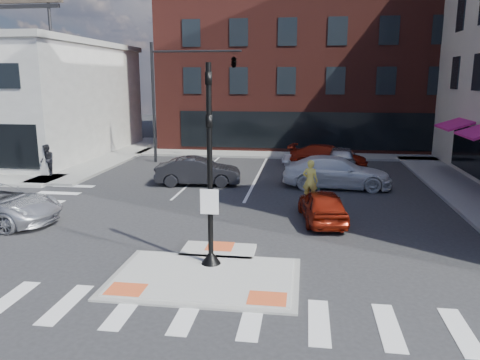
# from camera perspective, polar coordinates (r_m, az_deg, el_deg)

# --- Properties ---
(ground) EXTENTS (120.00, 120.00, 0.00)m
(ground) POSITION_cam_1_polar(r_m,az_deg,el_deg) (14.25, -3.87, -11.14)
(ground) COLOR #28282B
(ground) RESTS_ON ground
(refuge_island) EXTENTS (5.40, 4.65, 0.13)m
(refuge_island) POSITION_cam_1_polar(r_m,az_deg,el_deg) (13.99, -4.09, -11.37)
(refuge_island) COLOR gray
(refuge_island) RESTS_ON ground
(sidewalk_nw) EXTENTS (23.50, 20.50, 0.15)m
(sidewalk_nw) POSITION_cam_1_polar(r_m,az_deg,el_deg) (34.64, -26.40, 1.70)
(sidewalk_nw) COLOR gray
(sidewalk_nw) RESTS_ON ground
(sidewalk_e) EXTENTS (3.00, 24.00, 0.15)m
(sidewalk_e) POSITION_cam_1_polar(r_m,az_deg,el_deg) (24.79, 26.75, -2.08)
(sidewalk_e) COLOR gray
(sidewalk_e) RESTS_ON ground
(sidewalk_n) EXTENTS (26.00, 3.00, 0.15)m
(sidewalk_n) POSITION_cam_1_polar(r_m,az_deg,el_deg) (35.23, 8.36, 3.01)
(sidewalk_n) COLOR gray
(sidewalk_n) RESTS_ON ground
(building_n) EXTENTS (24.40, 18.40, 15.50)m
(building_n) POSITION_cam_1_polar(r_m,az_deg,el_deg) (44.83, 8.65, 14.87)
(building_n) COLOR #531F1A
(building_n) RESTS_ON ground
(building_far_left) EXTENTS (10.00, 12.00, 10.00)m
(building_far_left) POSITION_cam_1_polar(r_m,az_deg,el_deg) (65.14, 2.14, 11.67)
(building_far_left) COLOR slate
(building_far_left) RESTS_ON ground
(building_far_right) EXTENTS (12.00, 12.00, 12.00)m
(building_far_right) POSITION_cam_1_polar(r_m,az_deg,el_deg) (67.07, 13.71, 12.21)
(building_far_right) COLOR brown
(building_far_right) RESTS_ON ground
(signal_pole) EXTENTS (0.60, 0.60, 5.98)m
(signal_pole) POSITION_cam_1_polar(r_m,az_deg,el_deg) (13.86, -3.67, -1.52)
(signal_pole) COLOR black
(signal_pole) RESTS_ON refuge_island
(mast_arm_signal) EXTENTS (6.10, 2.24, 8.00)m
(mast_arm_signal) POSITION_cam_1_polar(r_m,az_deg,el_deg) (31.41, -3.49, 13.25)
(mast_arm_signal) COLOR black
(mast_arm_signal) RESTS_ON ground
(red_sedan) EXTENTS (2.13, 4.13, 1.34)m
(red_sedan) POSITION_cam_1_polar(r_m,az_deg,el_deg) (19.06, 10.01, -3.08)
(red_sedan) COLOR maroon
(red_sedan) RESTS_ON ground
(white_pickup) EXTENTS (5.72, 2.45, 1.64)m
(white_pickup) POSITION_cam_1_polar(r_m,az_deg,el_deg) (25.19, 11.67, 0.95)
(white_pickup) COLOR white
(white_pickup) RESTS_ON ground
(bg_car_dark) EXTENTS (4.70, 2.09, 1.50)m
(bg_car_dark) POSITION_cam_1_polar(r_m,az_deg,el_deg) (25.38, -5.13, 1.07)
(bg_car_dark) COLOR #232328
(bg_car_dark) RESTS_ON ground
(bg_car_silver) EXTENTS (1.93, 4.48, 1.50)m
(bg_car_silver) POSITION_cam_1_polar(r_m,az_deg,el_deg) (30.34, 12.19, 2.68)
(bg_car_silver) COLOR #A5A6AC
(bg_car_silver) RESTS_ON ground
(bg_car_red) EXTENTS (5.34, 2.98, 1.46)m
(bg_car_red) POSITION_cam_1_polar(r_m,az_deg,el_deg) (30.71, 10.68, 2.82)
(bg_car_red) COLOR #9C1F0E
(bg_car_red) RESTS_ON ground
(cyclist) EXTENTS (1.01, 1.91, 2.28)m
(cyclist) POSITION_cam_1_polar(r_m,az_deg,el_deg) (20.38, 8.49, -1.75)
(cyclist) COLOR #3F3F44
(cyclist) RESTS_ON ground
(pedestrian_a) EXTENTS (1.12, 1.07, 1.82)m
(pedestrian_a) POSITION_cam_1_polar(r_m,az_deg,el_deg) (29.20, -22.46, 2.27)
(pedestrian_a) COLOR black
(pedestrian_a) RESTS_ON sidewalk_nw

